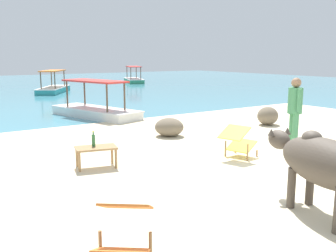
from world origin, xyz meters
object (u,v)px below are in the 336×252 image
bottle (93,140)px  person_standing (295,108)px  boat_teal (53,88)px  boat_white (95,109)px  deck_chair_near (124,230)px  deck_chair_far (238,140)px  cow (322,162)px  boat_green (134,79)px  low_bench_table (96,150)px

bottle → person_standing: person_standing is taller
boat_teal → boat_white: bearing=23.0°
deck_chair_near → deck_chair_far: same height
cow → boat_white: (0.96, 9.56, -0.49)m
boat_green → bottle: bearing=169.3°
deck_chair_far → boat_green: size_ratio=0.23×
cow → boat_green: bearing=-10.4°
deck_chair_near → deck_chair_far: 4.55m
deck_chair_near → boat_green: boat_green is taller
deck_chair_near → boat_teal: size_ratio=0.25×
bottle → boat_green: boat_green is taller
deck_chair_near → boat_green: 27.34m
cow → boat_teal: boat_teal is taller
boat_white → boat_green: same height
cow → boat_teal: (2.59, 19.39, -0.49)m
bottle → boat_green: size_ratio=0.08×
deck_chair_near → deck_chair_far: size_ratio=1.05×
cow → person_standing: person_standing is taller
cow → deck_chair_near: (-2.71, 0.36, -0.35)m
deck_chair_near → boat_white: (3.67, 9.20, -0.13)m
deck_chair_far → low_bench_table: bearing=143.7°
cow → deck_chair_far: size_ratio=2.27×
bottle → boat_white: bearing=66.4°
deck_chair_far → boat_green: bearing=50.3°
deck_chair_far → deck_chair_near: bearing=-164.5°
low_bench_table → bottle: bearing=116.5°
low_bench_table → deck_chair_far: 2.89m
person_standing → boat_green: bearing=100.9°
deck_chair_far → boat_teal: boat_teal is taller
person_standing → boat_green: size_ratio=0.42×
deck_chair_near → person_standing: bearing=150.1°
cow → deck_chair_far: bearing=-9.9°
boat_green → deck_chair_far: bearing=176.4°
low_bench_table → boat_white: boat_white is taller
boat_teal → boat_green: bearing=153.7°
low_bench_table → person_standing: person_standing is taller
low_bench_table → boat_white: 6.32m
low_bench_table → deck_chair_near: (-1.17, -3.39, 0.05)m
low_bench_table → deck_chair_far: bearing=-6.3°
boat_white → boat_teal: bearing=154.9°
boat_white → person_standing: bearing=-1.0°
deck_chair_far → bottle: bearing=142.5°
cow → deck_chair_far: 3.00m
deck_chair_near → deck_chair_far: bearing=159.3°
boat_white → boat_teal: same height
boat_white → boat_teal: 9.97m
cow → low_bench_table: 4.07m
person_standing → boat_white: size_ratio=0.42×
low_bench_table → person_standing: (4.32, -1.13, 0.61)m
bottle → boat_green: 23.77m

